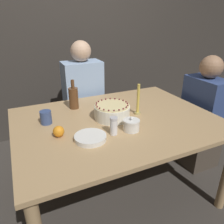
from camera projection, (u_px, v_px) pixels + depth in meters
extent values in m
plane|color=#3D3833|center=(116.00, 191.00, 2.00)|extent=(12.00, 12.00, 0.00)
cube|color=#38332D|center=(66.00, 31.00, 2.63)|extent=(8.00, 0.05, 2.60)
cube|color=tan|center=(117.00, 121.00, 1.71)|extent=(1.54, 1.15, 0.03)
cylinder|color=tan|center=(23.00, 148.00, 2.01)|extent=(0.07, 0.07, 0.70)
cylinder|color=tan|center=(152.00, 120.00, 2.56)|extent=(0.07, 0.07, 0.70)
cylinder|color=white|center=(112.00, 112.00, 1.70)|extent=(0.28, 0.28, 0.10)
cylinder|color=beige|center=(112.00, 105.00, 1.68)|extent=(0.27, 0.27, 0.01)
sphere|color=maroon|center=(126.00, 102.00, 1.72)|extent=(0.01, 0.01, 0.01)
sphere|color=maroon|center=(123.00, 100.00, 1.75)|extent=(0.01, 0.01, 0.01)
sphere|color=maroon|center=(119.00, 99.00, 1.77)|extent=(0.01, 0.01, 0.01)
sphere|color=maroon|center=(115.00, 99.00, 1.78)|extent=(0.01, 0.01, 0.01)
sphere|color=maroon|center=(110.00, 99.00, 1.78)|extent=(0.01, 0.01, 0.01)
sphere|color=maroon|center=(106.00, 99.00, 1.77)|extent=(0.01, 0.01, 0.01)
sphere|color=maroon|center=(102.00, 100.00, 1.75)|extent=(0.01, 0.01, 0.01)
sphere|color=maroon|center=(99.00, 101.00, 1.73)|extent=(0.01, 0.01, 0.01)
sphere|color=maroon|center=(97.00, 103.00, 1.69)|extent=(0.01, 0.01, 0.01)
sphere|color=maroon|center=(96.00, 105.00, 1.66)|extent=(0.01, 0.01, 0.01)
sphere|color=maroon|center=(97.00, 107.00, 1.62)|extent=(0.01, 0.01, 0.01)
sphere|color=maroon|center=(100.00, 108.00, 1.60)|extent=(0.01, 0.01, 0.01)
sphere|color=maroon|center=(104.00, 110.00, 1.57)|extent=(0.01, 0.01, 0.01)
sphere|color=maroon|center=(109.00, 110.00, 1.56)|extent=(0.01, 0.01, 0.01)
sphere|color=maroon|center=(114.00, 110.00, 1.56)|extent=(0.01, 0.01, 0.01)
sphere|color=maroon|center=(119.00, 110.00, 1.57)|extent=(0.01, 0.01, 0.01)
sphere|color=maroon|center=(123.00, 109.00, 1.59)|extent=(0.01, 0.01, 0.01)
sphere|color=maroon|center=(126.00, 107.00, 1.62)|extent=(0.01, 0.01, 0.01)
sphere|color=maroon|center=(128.00, 105.00, 1.65)|extent=(0.01, 0.01, 0.01)
sphere|color=maroon|center=(128.00, 103.00, 1.68)|extent=(0.01, 0.01, 0.01)
cylinder|color=white|center=(131.00, 126.00, 1.52)|extent=(0.11, 0.11, 0.07)
cylinder|color=white|center=(132.00, 121.00, 1.51)|extent=(0.12, 0.12, 0.01)
sphere|color=white|center=(132.00, 118.00, 1.50)|extent=(0.02, 0.02, 0.02)
cylinder|color=white|center=(114.00, 127.00, 1.47)|extent=(0.05, 0.05, 0.11)
cylinder|color=silver|center=(114.00, 119.00, 1.44)|extent=(0.05, 0.05, 0.02)
cylinder|color=white|center=(90.00, 139.00, 1.42)|extent=(0.21, 0.21, 0.01)
cylinder|color=white|center=(90.00, 138.00, 1.42)|extent=(0.21, 0.21, 0.01)
cylinder|color=white|center=(90.00, 137.00, 1.41)|extent=(0.21, 0.21, 0.01)
cylinder|color=white|center=(90.00, 136.00, 1.41)|extent=(0.21, 0.21, 0.01)
cylinder|color=tan|center=(137.00, 113.00, 1.79)|extent=(0.05, 0.05, 0.02)
cylinder|color=gold|center=(138.00, 98.00, 1.73)|extent=(0.02, 0.02, 0.24)
cylinder|color=brown|center=(74.00, 98.00, 1.87)|extent=(0.08, 0.08, 0.18)
cylinder|color=brown|center=(73.00, 84.00, 1.82)|extent=(0.03, 0.03, 0.07)
cylinder|color=#384C7F|center=(46.00, 117.00, 1.61)|extent=(0.08, 0.08, 0.10)
sphere|color=orange|center=(59.00, 131.00, 1.44)|extent=(0.08, 0.08, 0.08)
cube|color=#2D2D38|center=(85.00, 132.00, 2.54)|extent=(0.34, 0.34, 0.45)
cube|color=#99B7E0|center=(83.00, 89.00, 2.33)|extent=(0.40, 0.24, 0.59)
sphere|color=#D8AD8C|center=(81.00, 51.00, 2.17)|extent=(0.21, 0.21, 0.21)
cube|color=#473D33|center=(197.00, 144.00, 2.31)|extent=(0.34, 0.34, 0.45)
cube|color=#33477F|center=(205.00, 103.00, 2.12)|extent=(0.24, 0.40, 0.49)
sphere|color=#9E7556|center=(211.00, 67.00, 1.98)|extent=(0.21, 0.21, 0.21)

